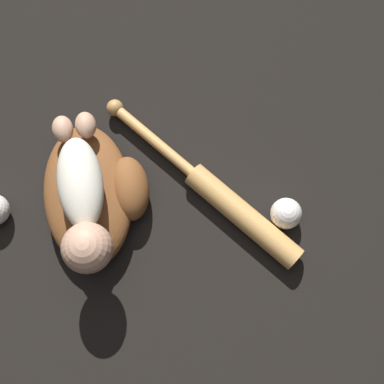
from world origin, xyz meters
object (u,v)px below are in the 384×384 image
Objects in this scene: baby_figure at (82,202)px; baseball_bat at (223,199)px; baseball_glove at (95,193)px; baseball at (286,214)px.

baby_figure is 0.82× the size of baseball_bat.
baseball_glove is 0.46m from baseball.
baseball is at bearing 88.29° from baby_figure.
baseball_glove reaches higher than baseball.
baseball_glove is 0.11m from baby_figure.
baseball_glove is 4.96× the size of baseball.
baseball is at bearing 82.38° from baseball_glove.
baseball_bat is at bearing -106.08° from baseball.
baseball_glove is at bearing -97.62° from baseball.
baby_figure is at bearing -12.22° from baseball_glove.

